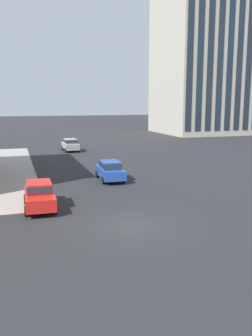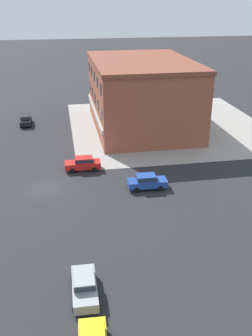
# 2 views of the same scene
# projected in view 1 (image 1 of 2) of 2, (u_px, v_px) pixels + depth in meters

# --- Properties ---
(ground_plane) EXTENTS (320.00, 320.00, 0.00)m
(ground_plane) POSITION_uv_depth(u_px,v_px,m) (131.00, 225.00, 19.69)
(ground_plane) COLOR #262628
(car_main_northbound_near) EXTENTS (1.97, 4.44, 1.68)m
(car_main_northbound_near) POSITION_uv_depth(u_px,v_px,m) (39.00, 194.00, 22.68)
(car_main_northbound_near) COLOR red
(car_main_northbound_near) RESTS_ON ground
(car_main_northbound_far) EXTENTS (2.01, 4.46, 1.68)m
(car_main_northbound_far) POSITION_uv_depth(u_px,v_px,m) (110.00, 170.00, 30.84)
(car_main_northbound_far) COLOR #23479E
(car_main_northbound_far) RESTS_ON ground
(car_cross_eastbound) EXTENTS (2.01, 4.46, 1.68)m
(car_cross_eastbound) POSITION_uv_depth(u_px,v_px,m) (70.00, 144.00, 49.25)
(car_cross_eastbound) COLOR #99999E
(car_cross_eastbound) RESTS_ON ground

